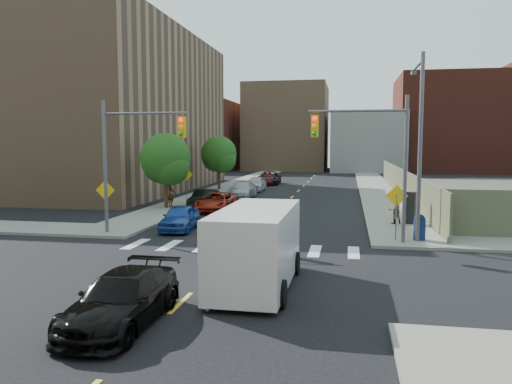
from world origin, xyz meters
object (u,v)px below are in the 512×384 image
at_px(parked_car_silver, 242,190).
at_px(parked_car_grey, 269,178).
at_px(parked_car_blue, 180,218).
at_px(pedestrian_east, 395,210).
at_px(payphone, 410,208).
at_px(pedestrian_west, 171,195).
at_px(cargo_van, 258,244).
at_px(mailbox, 419,227).
at_px(parked_car_white, 256,184).
at_px(parked_car_maroon, 268,179).
at_px(parked_car_black, 205,199).
at_px(black_sedan, 122,299).
at_px(parked_car_red, 217,202).

xyz_separation_m(parked_car_silver, parked_car_grey, (0.00, 15.01, 0.03)).
height_order(parked_car_blue, pedestrian_east, pedestrian_east).
distance_m(payphone, pedestrian_west, 16.96).
distance_m(parked_car_blue, cargo_van, 11.60).
xyz_separation_m(parked_car_silver, mailbox, (12.52, -17.73, 0.04)).
height_order(parked_car_blue, parked_car_grey, parked_car_grey).
bearing_deg(pedestrian_west, payphone, -104.43).
height_order(cargo_van, pedestrian_west, cargo_van).
bearing_deg(parked_car_white, parked_car_grey, 89.65).
height_order(parked_car_maroon, pedestrian_west, pedestrian_west).
xyz_separation_m(parked_car_white, pedestrian_east, (11.80, -19.31, 0.18)).
bearing_deg(parked_car_blue, parked_car_maroon, 85.27).
xyz_separation_m(parked_car_black, parked_car_maroon, (1.30, 21.36, -0.06)).
distance_m(parked_car_black, pedestrian_west, 2.47).
xyz_separation_m(parked_car_maroon, black_sedan, (3.28, -44.68, 0.06)).
bearing_deg(pedestrian_west, pedestrian_east, -105.70).
xyz_separation_m(parked_car_blue, parked_car_white, (0.00, 22.88, 0.05)).
height_order(parked_car_silver, pedestrian_east, pedestrian_east).
bearing_deg(parked_car_red, parked_car_silver, 91.22).
distance_m(parked_car_grey, pedestrian_west, 23.29).
bearing_deg(parked_car_red, payphone, -16.80).
relative_size(parked_car_grey, mailbox, 4.31).
distance_m(parked_car_blue, parked_car_silver, 16.43).
bearing_deg(pedestrian_east, parked_car_blue, -2.27).
xyz_separation_m(parked_car_silver, pedestrian_east, (11.80, -12.86, 0.20)).
bearing_deg(parked_car_grey, parked_car_red, -92.62).
distance_m(parked_car_silver, pedestrian_west, 8.77).
height_order(parked_car_white, payphone, payphone).
height_order(parked_car_black, parked_car_silver, parked_car_silver).
xyz_separation_m(parked_car_blue, black_sedan, (3.28, -14.07, -0.01)).
xyz_separation_m(parked_car_maroon, pedestrian_east, (11.80, -27.04, 0.29)).
distance_m(parked_car_blue, payphone, 13.21).
xyz_separation_m(parked_car_black, parked_car_grey, (1.30, 22.19, 0.06)).
distance_m(parked_car_black, parked_car_maroon, 21.40).
height_order(parked_car_maroon, cargo_van, cargo_van).
distance_m(parked_car_white, pedestrian_west, 14.89).
relative_size(parked_car_black, pedestrian_west, 2.33).
bearing_deg(parked_car_white, parked_car_silver, -90.35).
bearing_deg(parked_car_silver, mailbox, -53.70).
relative_size(cargo_van, pedestrian_east, 3.82).
distance_m(pedestrian_west, pedestrian_east, 16.15).
height_order(parked_car_black, black_sedan, black_sedan).
bearing_deg(parked_car_red, pedestrian_west, 171.43).
bearing_deg(cargo_van, payphone, 64.43).
distance_m(mailbox, payphone, 5.00).
bearing_deg(payphone, parked_car_maroon, 135.65).
height_order(parked_car_blue, payphone, payphone).
relative_size(cargo_van, payphone, 3.17).
distance_m(parked_car_maroon, payphone, 29.77).
bearing_deg(pedestrian_east, payphone, 168.26).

